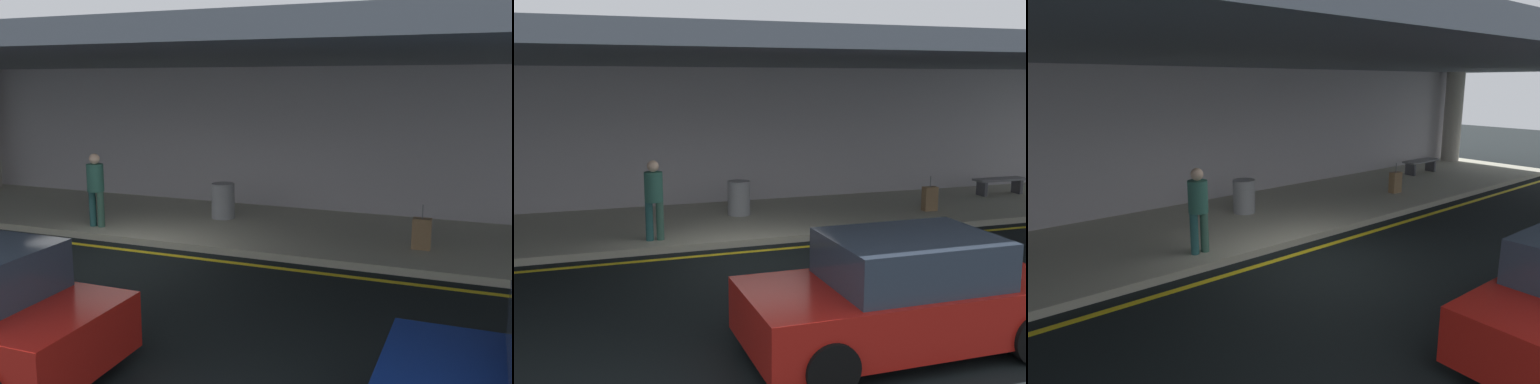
% 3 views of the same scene
% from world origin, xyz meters
% --- Properties ---
extents(ground_plane, '(60.00, 60.00, 0.00)m').
position_xyz_m(ground_plane, '(0.00, 0.00, 0.00)').
color(ground_plane, black).
extents(sidewalk, '(26.00, 4.20, 0.15)m').
position_xyz_m(sidewalk, '(0.00, 3.10, 0.07)').
color(sidewalk, '#B2AF9A').
rests_on(sidewalk, ground).
extents(lane_stripe_yellow, '(26.00, 0.14, 0.01)m').
position_xyz_m(lane_stripe_yellow, '(0.00, 0.61, 0.00)').
color(lane_stripe_yellow, yellow).
rests_on(lane_stripe_yellow, ground).
extents(ceiling_overhang, '(28.00, 13.20, 0.30)m').
position_xyz_m(ceiling_overhang, '(0.00, 2.60, 3.95)').
color(ceiling_overhang, slate).
rests_on(ceiling_overhang, support_column_far_left).
extents(terminal_back_wall, '(26.00, 0.30, 3.80)m').
position_xyz_m(terminal_back_wall, '(0.00, 5.35, 1.90)').
color(terminal_back_wall, '#BBB5BB').
rests_on(terminal_back_wall, ground).
extents(car_red, '(4.10, 1.92, 1.50)m').
position_xyz_m(car_red, '(0.68, -4.38, 0.71)').
color(car_red, '#AF1913').
rests_on(car_red, ground).
extents(traveler_with_luggage, '(0.38, 0.38, 1.68)m').
position_xyz_m(traveler_with_luggage, '(-1.69, 1.58, 1.11)').
color(traveler_with_luggage, '#235455').
rests_on(traveler_with_luggage, sidewalk).
extents(suitcase_upright_primary, '(0.36, 0.22, 0.90)m').
position_xyz_m(suitcase_upright_primary, '(5.42, 2.39, 0.46)').
color(suitcase_upright_primary, olive).
rests_on(suitcase_upright_primary, sidewalk).
extents(bench_metal, '(1.60, 0.50, 0.48)m').
position_xyz_m(bench_metal, '(8.66, 3.73, 0.50)').
color(bench_metal, slate).
rests_on(bench_metal, sidewalk).
extents(trash_bin_steel, '(0.56, 0.56, 0.85)m').
position_xyz_m(trash_bin_steel, '(0.63, 3.43, 0.57)').
color(trash_bin_steel, gray).
rests_on(trash_bin_steel, sidewalk).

